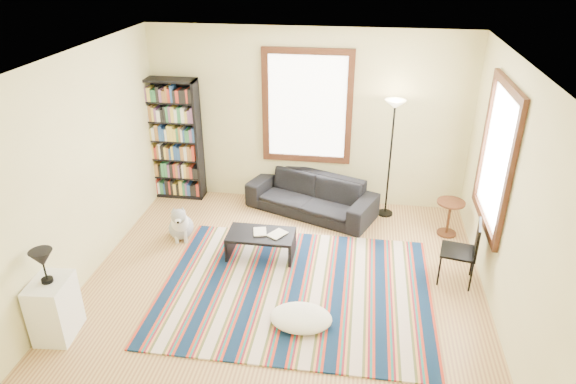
# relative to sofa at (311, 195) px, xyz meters

# --- Properties ---
(floor) EXTENTS (5.00, 5.00, 0.10)m
(floor) POSITION_rel_sofa_xyz_m (-0.14, -2.05, -0.34)
(floor) COLOR tan
(floor) RESTS_ON ground
(ceiling) EXTENTS (5.00, 5.00, 0.10)m
(ceiling) POSITION_rel_sofa_xyz_m (-0.14, -2.05, 2.56)
(ceiling) COLOR white
(ceiling) RESTS_ON floor
(wall_back) EXTENTS (5.00, 0.10, 2.80)m
(wall_back) POSITION_rel_sofa_xyz_m (-0.14, 0.50, 1.11)
(wall_back) COLOR beige
(wall_back) RESTS_ON floor
(wall_front) EXTENTS (5.00, 0.10, 2.80)m
(wall_front) POSITION_rel_sofa_xyz_m (-0.14, -4.60, 1.11)
(wall_front) COLOR beige
(wall_front) RESTS_ON floor
(wall_left) EXTENTS (0.10, 5.00, 2.80)m
(wall_left) POSITION_rel_sofa_xyz_m (-2.69, -2.05, 1.11)
(wall_left) COLOR beige
(wall_left) RESTS_ON floor
(wall_right) EXTENTS (0.10, 5.00, 2.80)m
(wall_right) POSITION_rel_sofa_xyz_m (2.41, -2.05, 1.11)
(wall_right) COLOR beige
(wall_right) RESTS_ON floor
(window_back) EXTENTS (1.20, 0.06, 1.60)m
(window_back) POSITION_rel_sofa_xyz_m (-0.14, 0.42, 1.31)
(window_back) COLOR white
(window_back) RESTS_ON wall_back
(window_right) EXTENTS (0.06, 1.20, 1.60)m
(window_right) POSITION_rel_sofa_xyz_m (2.33, -1.25, 1.31)
(window_right) COLOR white
(window_right) RESTS_ON wall_right
(rug) EXTENTS (3.32, 2.65, 0.02)m
(rug) POSITION_rel_sofa_xyz_m (0.04, -2.05, -0.28)
(rug) COLOR #0C213E
(rug) RESTS_ON floor
(sofa) EXTENTS (2.16, 1.47, 0.59)m
(sofa) POSITION_rel_sofa_xyz_m (0.00, 0.00, 0.00)
(sofa) COLOR black
(sofa) RESTS_ON floor
(bookshelf) EXTENTS (0.90, 0.30, 2.00)m
(bookshelf) POSITION_rel_sofa_xyz_m (-2.30, 0.27, 0.71)
(bookshelf) COLOR black
(bookshelf) RESTS_ON floor
(coffee_table) EXTENTS (0.95, 0.59, 0.36)m
(coffee_table) POSITION_rel_sofa_xyz_m (-0.54, -1.38, -0.11)
(coffee_table) COLOR black
(coffee_table) RESTS_ON floor
(book_a) EXTENTS (0.26, 0.22, 0.02)m
(book_a) POSITION_rel_sofa_xyz_m (-0.64, -1.38, 0.08)
(book_a) COLOR beige
(book_a) RESTS_ON coffee_table
(book_b) EXTENTS (0.29, 0.31, 0.02)m
(book_b) POSITION_rel_sofa_xyz_m (-0.39, -1.33, 0.08)
(book_b) COLOR beige
(book_b) RESTS_ON coffee_table
(floor_cushion) EXTENTS (0.86, 0.75, 0.18)m
(floor_cushion) POSITION_rel_sofa_xyz_m (0.18, -2.68, -0.20)
(floor_cushion) COLOR silver
(floor_cushion) RESTS_ON floor
(floor_lamp) EXTENTS (0.31, 0.31, 1.86)m
(floor_lamp) POSITION_rel_sofa_xyz_m (1.17, 0.10, 0.64)
(floor_lamp) COLOR black
(floor_lamp) RESTS_ON floor
(side_table) EXTENTS (0.48, 0.48, 0.54)m
(side_table) POSITION_rel_sofa_xyz_m (2.06, -0.39, -0.02)
(side_table) COLOR #3F230F
(side_table) RESTS_ON floor
(folding_chair) EXTENTS (0.49, 0.47, 0.86)m
(folding_chair) POSITION_rel_sofa_xyz_m (2.01, -1.55, 0.14)
(folding_chair) COLOR black
(folding_chair) RESTS_ON floor
(white_cabinet) EXTENTS (0.42, 0.53, 0.70)m
(white_cabinet) POSITION_rel_sofa_xyz_m (-2.44, -3.23, 0.06)
(white_cabinet) COLOR white
(white_cabinet) RESTS_ON floor
(table_lamp) EXTENTS (0.32, 0.32, 0.38)m
(table_lamp) POSITION_rel_sofa_xyz_m (-2.44, -3.23, 0.60)
(table_lamp) COLOR black
(table_lamp) RESTS_ON white_cabinet
(dog) EXTENTS (0.52, 0.63, 0.55)m
(dog) POSITION_rel_sofa_xyz_m (-1.79, -1.05, -0.02)
(dog) COLOR #AEAEAE
(dog) RESTS_ON floor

